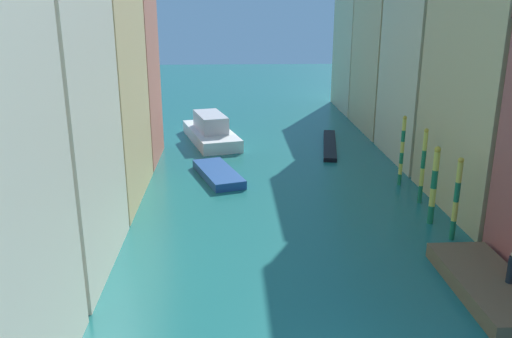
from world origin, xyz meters
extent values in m
plane|color=#1E6B66|center=(0.00, 24.50, 0.00)|extent=(154.00, 154.00, 0.00)
cube|color=beige|center=(-13.85, 9.75, 9.50)|extent=(7.81, 9.23, 18.99)
cube|color=#DBB77A|center=(-13.85, 19.91, 8.18)|extent=(7.81, 10.38, 16.36)
cube|color=#C6705B|center=(-13.85, 29.07, 7.37)|extent=(7.81, 7.18, 14.74)
cube|color=beige|center=(13.85, 28.19, 10.12)|extent=(7.81, 10.30, 20.24)
cube|color=#DBB77A|center=(13.85, 39.24, 8.80)|extent=(7.81, 10.94, 17.60)
cube|color=beige|center=(13.85, 50.36, 6.73)|extent=(7.81, 10.69, 13.47)
cube|color=brown|center=(8.09, 6.04, 0.39)|extent=(3.11, 7.69, 0.77)
cylinder|color=black|center=(8.80, 5.63, 1.41)|extent=(0.36, 0.36, 1.27)
cylinder|color=#197247|center=(8.76, 11.88, 0.58)|extent=(0.30, 0.30, 1.15)
cylinder|color=#E5D14C|center=(8.76, 11.88, 1.73)|extent=(0.30, 0.30, 1.15)
cylinder|color=#197247|center=(8.76, 11.88, 2.88)|extent=(0.30, 0.30, 1.15)
cylinder|color=#E5D14C|center=(8.76, 11.88, 4.03)|extent=(0.30, 0.30, 1.15)
sphere|color=gold|center=(8.76, 11.88, 4.73)|extent=(0.33, 0.33, 0.33)
cylinder|color=#197247|center=(8.36, 14.21, 0.57)|extent=(0.36, 0.36, 1.14)
cylinder|color=#E5D14C|center=(8.36, 14.21, 1.71)|extent=(0.36, 0.36, 1.14)
cylinder|color=#197247|center=(8.36, 14.21, 2.84)|extent=(0.36, 0.36, 1.14)
cylinder|color=#E5D14C|center=(8.36, 14.21, 3.98)|extent=(0.36, 0.36, 1.14)
sphere|color=gold|center=(8.36, 14.21, 4.70)|extent=(0.39, 0.39, 0.39)
cylinder|color=#197247|center=(8.92, 17.69, 0.61)|extent=(0.28, 0.28, 1.22)
cylinder|color=#E5D14C|center=(8.92, 17.69, 1.83)|extent=(0.28, 0.28, 1.22)
cylinder|color=#197247|center=(8.92, 17.69, 3.06)|extent=(0.28, 0.28, 1.22)
cylinder|color=#E5D14C|center=(8.92, 17.69, 4.28)|extent=(0.28, 0.28, 1.22)
sphere|color=gold|center=(8.92, 17.69, 5.00)|extent=(0.31, 0.31, 0.31)
cylinder|color=#197247|center=(8.68, 21.38, 0.41)|extent=(0.27, 0.27, 0.83)
cylinder|color=#E5D14C|center=(8.68, 21.38, 1.24)|extent=(0.27, 0.27, 0.83)
cylinder|color=#197247|center=(8.68, 21.38, 2.07)|extent=(0.27, 0.27, 0.83)
cylinder|color=#E5D14C|center=(8.68, 21.38, 2.90)|extent=(0.27, 0.27, 0.83)
cylinder|color=#197247|center=(8.68, 21.38, 3.72)|extent=(0.27, 0.27, 0.83)
cylinder|color=#E5D14C|center=(8.68, 21.38, 4.55)|extent=(0.27, 0.27, 0.83)
sphere|color=gold|center=(8.68, 21.38, 5.07)|extent=(0.30, 0.30, 0.30)
cube|color=white|center=(-5.68, 35.02, 0.56)|extent=(6.12, 10.71, 1.13)
cube|color=silver|center=(-5.68, 35.02, 1.92)|extent=(3.61, 5.63, 1.58)
cube|color=black|center=(5.52, 32.43, 0.18)|extent=(2.91, 10.43, 0.36)
cube|color=#234C93|center=(-4.79, 23.72, 0.32)|extent=(4.26, 7.07, 0.63)
camera|label=1|loc=(-3.85, -15.24, 12.99)|focal=37.21mm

